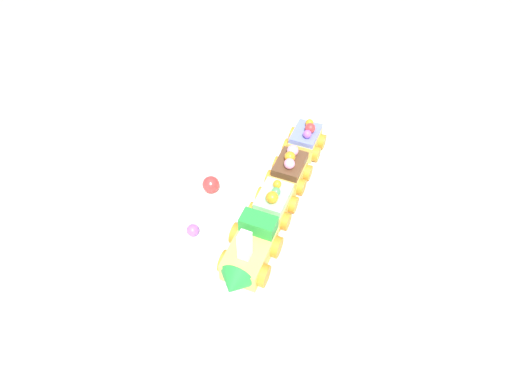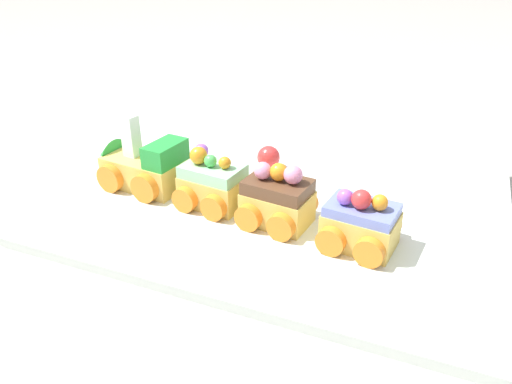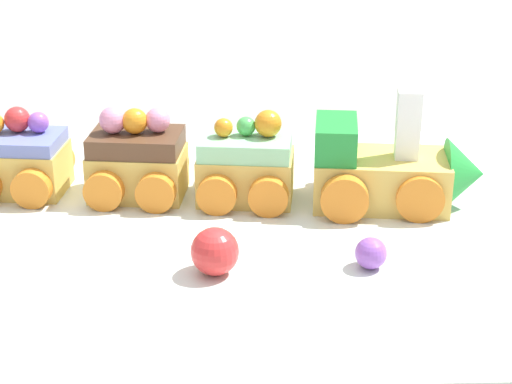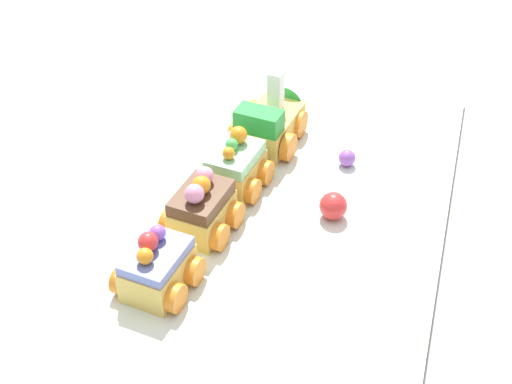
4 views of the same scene
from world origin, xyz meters
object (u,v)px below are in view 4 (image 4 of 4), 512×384
object	(u,v)px
gumball_purple	(347,158)
cake_car_blueberry	(157,268)
gumball_red	(333,206)
cake_train_locomotive	(272,121)
cake_car_mint	(235,168)
cake_car_chocolate	(202,210)

from	to	relation	value
gumball_purple	cake_car_blueberry	bearing A→B (deg)	151.80
gumball_red	cake_train_locomotive	bearing A→B (deg)	39.27
cake_car_blueberry	gumball_purple	bearing A→B (deg)	-21.56
cake_train_locomotive	cake_car_blueberry	distance (m)	0.29
cake_car_mint	cake_car_chocolate	size ratio (longest dim) A/B	1.00
cake_train_locomotive	cake_car_blueberry	xyz separation A→B (m)	(-0.29, 0.03, -0.00)
cake_car_chocolate	gumball_red	distance (m)	0.15
cake_train_locomotive	gumball_red	size ratio (longest dim) A/B	4.22
cake_train_locomotive	gumball_red	distance (m)	0.17
gumball_red	gumball_purple	xyz separation A→B (m)	(0.10, 0.00, -0.01)
cake_car_mint	cake_car_blueberry	distance (m)	0.18
cake_train_locomotive	gumball_purple	bearing A→B (deg)	-100.28
cake_car_chocolate	cake_car_blueberry	bearing A→B (deg)	179.74
cake_car_blueberry	gumball_red	xyz separation A→B (m)	(0.16, -0.14, -0.01)
cake_train_locomotive	cake_car_mint	world-z (taller)	cake_train_locomotive
cake_car_chocolate	gumball_purple	bearing A→B (deg)	-31.15
cake_car_mint	cake_car_blueberry	bearing A→B (deg)	179.92
cake_car_blueberry	cake_train_locomotive	bearing A→B (deg)	-0.08
cake_train_locomotive	cake_car_mint	distance (m)	0.11
cake_car_mint	gumball_purple	world-z (taller)	cake_car_mint
cake_car_mint	gumball_purple	xyz separation A→B (m)	(0.08, -0.12, -0.01)
cake_car_chocolate	cake_train_locomotive	bearing A→B (deg)	0.00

